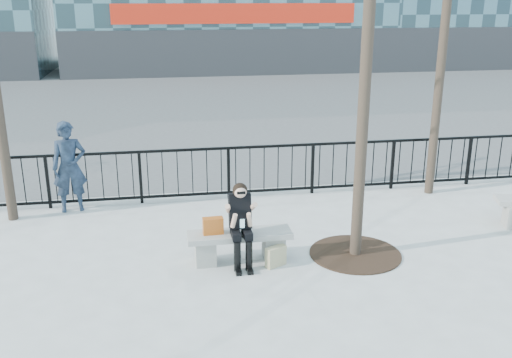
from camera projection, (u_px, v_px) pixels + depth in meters
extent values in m
plane|color=#A09F9B|center=(240.00, 260.00, 9.16)|extent=(120.00, 120.00, 0.00)
cube|color=#474747|center=(187.00, 100.00, 23.23)|extent=(60.00, 23.00, 0.01)
cube|color=black|center=(219.00, 149.00, 11.64)|extent=(14.00, 0.05, 0.05)
cube|color=black|center=(219.00, 193.00, 11.93)|extent=(14.00, 0.05, 0.05)
cube|color=#2D2D30|center=(236.00, 53.00, 29.88)|extent=(18.00, 0.08, 2.40)
cube|color=red|center=(236.00, 13.00, 29.21)|extent=(12.60, 0.12, 1.00)
cylinder|color=black|center=(369.00, 18.00, 8.22)|extent=(0.18, 0.18, 7.50)
cylinder|color=black|center=(445.00, 25.00, 11.25)|extent=(0.18, 0.18, 7.00)
cylinder|color=black|center=(355.00, 254.00, 9.37)|extent=(1.50, 1.50, 0.02)
cube|color=slate|center=(205.00, 251.00, 9.01)|extent=(0.32, 0.38, 0.40)
cube|color=slate|center=(274.00, 247.00, 9.18)|extent=(0.32, 0.38, 0.40)
cube|color=gray|center=(240.00, 235.00, 9.02)|extent=(1.65, 0.46, 0.09)
cube|color=#B24F15|center=(213.00, 226.00, 8.92)|extent=(0.32, 0.16, 0.26)
cube|color=#BFB487|center=(276.00, 256.00, 8.92)|extent=(0.36, 0.28, 0.33)
imported|color=black|center=(69.00, 167.00, 11.04)|extent=(0.72, 0.54, 1.79)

